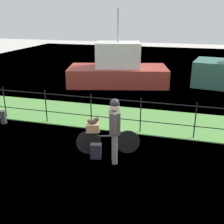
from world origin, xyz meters
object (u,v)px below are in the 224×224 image
object	(u,v)px
mooring_bollard	(3,117)
terrier_dog	(93,121)
bicycle_main	(107,142)
moored_boat_near	(118,70)
cyclist_person	(115,125)
wooden_crate	(93,127)
backpack_on_paving	(96,151)

from	to	relation	value
mooring_bollard	terrier_dog	bearing A→B (deg)	-17.98
bicycle_main	moored_boat_near	xyz separation A→B (m)	(-1.66, 7.46, 0.44)
cyclist_person	wooden_crate	bearing A→B (deg)	158.90
wooden_crate	cyclist_person	xyz separation A→B (m)	(0.67, -0.26, 0.24)
cyclist_person	backpack_on_paving	size ratio (longest dim) A/B	4.21
bicycle_main	wooden_crate	world-z (taller)	wooden_crate
backpack_on_paving	terrier_dog	bearing A→B (deg)	-72.00
bicycle_main	terrier_dog	world-z (taller)	terrier_dog
terrier_dog	mooring_bollard	world-z (taller)	terrier_dog
mooring_bollard	cyclist_person	bearing A→B (deg)	-18.65
bicycle_main	terrier_dog	bearing A→B (deg)	-162.04
wooden_crate	mooring_bollard	world-z (taller)	wooden_crate
cyclist_person	moored_boat_near	bearing A→B (deg)	104.06
bicycle_main	wooden_crate	size ratio (longest dim) A/B	4.92
wooden_crate	cyclist_person	bearing A→B (deg)	-21.10
wooden_crate	mooring_bollard	xyz separation A→B (m)	(-3.69, 1.21, -0.54)
cyclist_person	moored_boat_near	size ratio (longest dim) A/B	0.31
bicycle_main	moored_boat_near	size ratio (longest dim) A/B	0.30
bicycle_main	wooden_crate	xyz separation A→B (m)	(-0.37, -0.12, 0.42)
moored_boat_near	terrier_dog	bearing A→B (deg)	-80.12
cyclist_person	moored_boat_near	world-z (taller)	moored_boat_near
bicycle_main	cyclist_person	world-z (taller)	cyclist_person
terrier_dog	wooden_crate	bearing A→B (deg)	-162.04
moored_boat_near	backpack_on_paving	bearing A→B (deg)	-79.50
moored_boat_near	bicycle_main	bearing A→B (deg)	-77.44
terrier_dog	cyclist_person	bearing A→B (deg)	-22.39
bicycle_main	mooring_bollard	world-z (taller)	bicycle_main
backpack_on_paving	moored_boat_near	xyz separation A→B (m)	(-1.44, 7.79, 0.59)
wooden_crate	mooring_bollard	size ratio (longest dim) A/B	0.75
wooden_crate	bicycle_main	bearing A→B (deg)	17.96
cyclist_person	terrier_dog	bearing A→B (deg)	157.61
bicycle_main	terrier_dog	distance (m)	0.70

